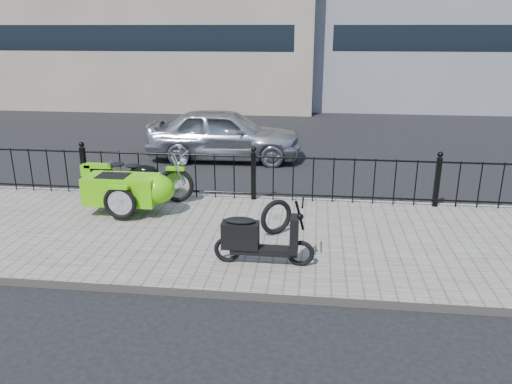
# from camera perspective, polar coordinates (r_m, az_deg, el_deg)

# --- Properties ---
(ground) EXTENTS (120.00, 120.00, 0.00)m
(ground) POSITION_cam_1_polar(r_m,az_deg,el_deg) (8.81, -1.32, -4.27)
(ground) COLOR black
(ground) RESTS_ON ground
(sidewalk) EXTENTS (30.00, 3.80, 0.12)m
(sidewalk) POSITION_cam_1_polar(r_m,az_deg,el_deg) (8.33, -1.81, -5.20)
(sidewalk) COLOR slate
(sidewalk) RESTS_ON ground
(curb) EXTENTS (30.00, 0.10, 0.12)m
(curb) POSITION_cam_1_polar(r_m,az_deg,el_deg) (10.12, -0.17, -0.87)
(curb) COLOR gray
(curb) RESTS_ON ground
(iron_fence) EXTENTS (14.11, 0.11, 1.08)m
(iron_fence) POSITION_cam_1_polar(r_m,az_deg,el_deg) (9.83, -0.28, 1.78)
(iron_fence) COLOR black
(iron_fence) RESTS_ON sidewalk
(motorcycle_sidecar) EXTENTS (2.28, 1.48, 0.98)m
(motorcycle_sidecar) POSITION_cam_1_polar(r_m,az_deg,el_deg) (9.42, -13.75, 0.56)
(motorcycle_sidecar) COLOR black
(motorcycle_sidecar) RESTS_ON sidewalk
(scooter) EXTENTS (1.45, 0.42, 0.98)m
(scooter) POSITION_cam_1_polar(r_m,az_deg,el_deg) (7.15, 0.08, -5.40)
(scooter) COLOR black
(scooter) RESTS_ON sidewalk
(spare_tire) EXTENTS (0.52, 0.44, 0.60)m
(spare_tire) POSITION_cam_1_polar(r_m,az_deg,el_deg) (8.20, 2.32, -2.87)
(spare_tire) COLOR black
(spare_tire) RESTS_ON sidewalk
(sedan_car) EXTENTS (4.10, 1.76, 1.38)m
(sedan_car) POSITION_cam_1_polar(r_m,az_deg,el_deg) (13.37, -3.61, 6.62)
(sedan_car) COLOR #ADAFB4
(sedan_car) RESTS_ON ground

